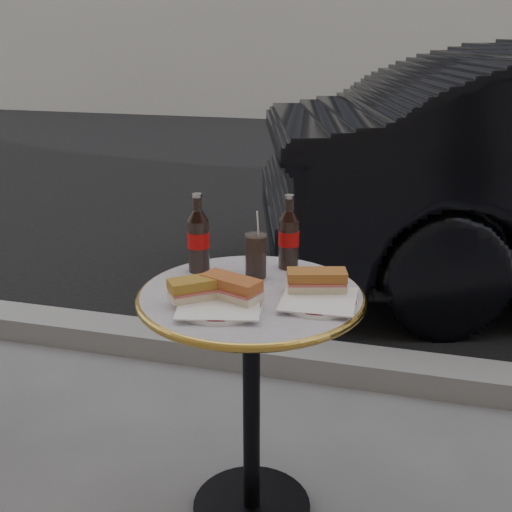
% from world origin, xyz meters
% --- Properties ---
extents(ground, '(80.00, 80.00, 0.00)m').
position_xyz_m(ground, '(0.00, 0.00, 0.00)').
color(ground, slate).
rests_on(ground, ground).
extents(asphalt_road, '(40.00, 8.00, 0.00)m').
position_xyz_m(asphalt_road, '(0.00, 5.00, 0.00)').
color(asphalt_road, black).
rests_on(asphalt_road, ground).
extents(curb, '(40.00, 0.20, 0.12)m').
position_xyz_m(curb, '(0.00, 0.90, 0.05)').
color(curb, gray).
rests_on(curb, ground).
extents(bistro_table, '(0.62, 0.62, 0.73)m').
position_xyz_m(bistro_table, '(0.00, 0.00, 0.37)').
color(bistro_table, '#BAB2C4').
rests_on(bistro_table, ground).
extents(plate_left, '(0.23, 0.23, 0.01)m').
position_xyz_m(plate_left, '(-0.05, -0.12, 0.74)').
color(plate_left, white).
rests_on(plate_left, bistro_table).
extents(plate_right, '(0.22, 0.22, 0.01)m').
position_xyz_m(plate_right, '(0.19, -0.03, 0.74)').
color(plate_right, white).
rests_on(plate_right, bistro_table).
extents(sandwich_left_a, '(0.16, 0.15, 0.05)m').
position_xyz_m(sandwich_left_a, '(-0.11, -0.10, 0.77)').
color(sandwich_left_a, '#A27329').
rests_on(sandwich_left_a, plate_left).
extents(sandwich_left_b, '(0.17, 0.13, 0.06)m').
position_xyz_m(sandwich_left_b, '(-0.03, -0.08, 0.77)').
color(sandwich_left_b, '#AC582B').
rests_on(sandwich_left_b, plate_left).
extents(sandwich_right, '(0.17, 0.11, 0.05)m').
position_xyz_m(sandwich_right, '(0.17, 0.03, 0.77)').
color(sandwich_right, '#A6622A').
rests_on(sandwich_right, plate_right).
extents(cola_bottle_left, '(0.07, 0.07, 0.23)m').
position_xyz_m(cola_bottle_left, '(-0.19, 0.12, 0.85)').
color(cola_bottle_left, black).
rests_on(cola_bottle_left, bistro_table).
extents(cola_bottle_right, '(0.07, 0.07, 0.22)m').
position_xyz_m(cola_bottle_right, '(0.05, 0.22, 0.84)').
color(cola_bottle_right, black).
rests_on(cola_bottle_right, bistro_table).
extents(cola_glass, '(0.06, 0.06, 0.13)m').
position_xyz_m(cola_glass, '(-0.02, 0.11, 0.80)').
color(cola_glass, black).
rests_on(cola_glass, bistro_table).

